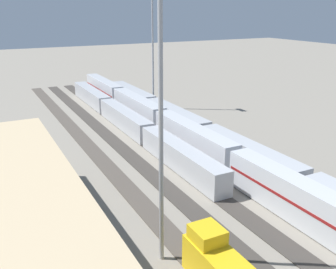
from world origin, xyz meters
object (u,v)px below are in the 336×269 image
Objects in this scene: train_on_track_0 at (240,151)px; light_mast_0 at (152,27)px; light_mast_1 at (160,59)px; train_on_track_2 at (125,119)px; train_on_track_1 at (193,140)px.

train_on_track_0 is 3.61× the size of light_mast_0.
light_mast_0 is 0.99× the size of light_mast_1.
light_mast_1 reaches higher than light_mast_0.
train_on_track_2 is 2.25× the size of light_mast_0.
light_mast_1 is (-23.50, 17.64, 17.47)m from train_on_track_1.
light_mast_1 reaches higher than train_on_track_1.
train_on_track_1 is 19.96m from train_on_track_2.
train_on_track_2 is 48.15m from light_mast_1.
train_on_track_1 is 36.69m from light_mast_0.
light_mast_1 is (-42.81, 12.64, 18.05)m from train_on_track_2.
light_mast_0 is (31.56, -7.37, 17.22)m from train_on_track_1.
train_on_track_0 is (-6.80, -5.00, -0.55)m from train_on_track_1.
train_on_track_0 is 3.56× the size of light_mast_1.
train_on_track_0 is 42.34m from light_mast_0.
train_on_track_2 is (19.31, 5.00, -0.58)m from train_on_track_1.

